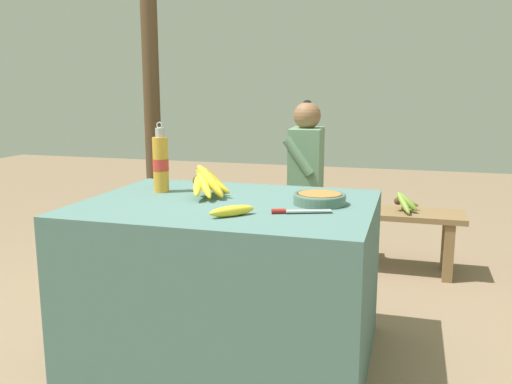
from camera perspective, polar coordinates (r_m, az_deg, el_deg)
ground_plane at (r=2.54m, az=-2.83°, el=-16.54°), size 12.00×12.00×0.00m
market_counter at (r=2.40m, az=-2.91°, el=-9.17°), size 1.23×0.93×0.69m
banana_bunch_ripe at (r=2.41m, az=-5.11°, el=1.18°), size 0.18×0.34×0.16m
serving_bowl at (r=2.27m, az=6.72°, el=-0.63°), size 0.22×0.22×0.05m
water_bottle at (r=2.55m, az=-10.00°, el=2.98°), size 0.07×0.07×0.33m
loose_banana_front at (r=2.05m, az=-2.55°, el=-2.00°), size 0.16×0.16×0.04m
knife at (r=2.10m, az=3.91°, el=-2.00°), size 0.23×0.10×0.02m
wooden_bench at (r=3.64m, az=6.59°, el=-2.38°), size 1.85×0.32×0.40m
seated_vendor at (r=3.57m, az=4.61°, el=2.00°), size 0.42×0.40×1.10m
banana_bunch_green at (r=3.57m, az=15.29°, el=-0.97°), size 0.17×0.31×0.14m
support_post_near at (r=4.25m, az=-10.99°, el=11.63°), size 0.12×0.12×2.48m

